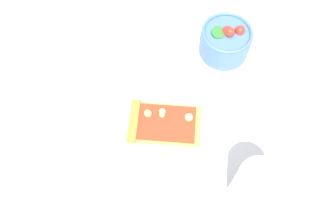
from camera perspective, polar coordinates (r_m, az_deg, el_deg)
ground_plane at (r=0.79m, az=-1.53°, el=-1.27°), size 2.40×2.40×0.00m
plate at (r=0.80m, az=-0.26°, el=0.39°), size 0.26×0.26×0.01m
pizza_slice_main at (r=0.77m, az=-1.27°, el=-1.74°), size 0.18×0.18×0.02m
salad_bowl at (r=0.87m, az=9.34°, el=11.33°), size 0.12×0.12×0.09m
soda_glass at (r=0.70m, az=13.66°, el=-12.04°), size 0.08×0.08×0.13m
paper_napkin at (r=0.94m, az=-7.49°, el=13.65°), size 0.16×0.14×0.00m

